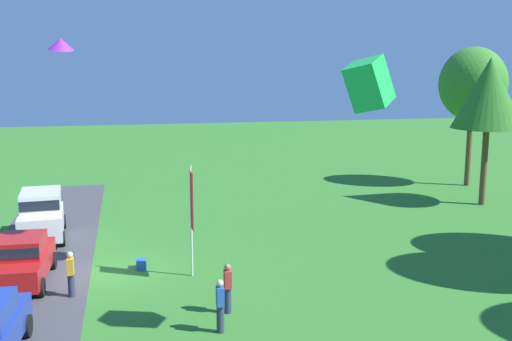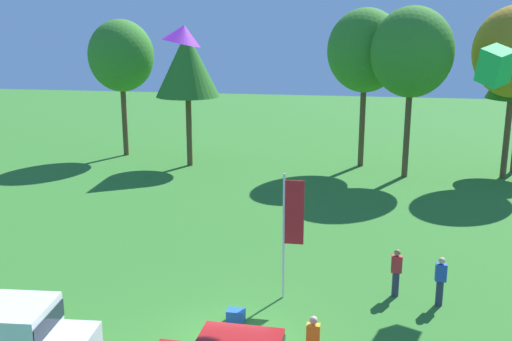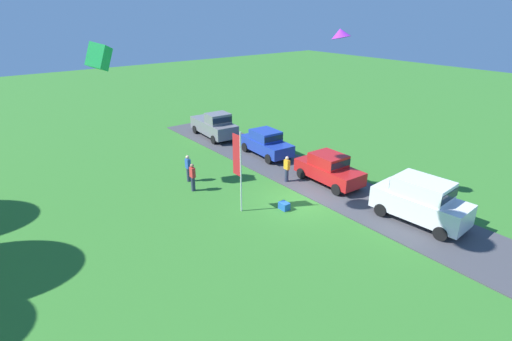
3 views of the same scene
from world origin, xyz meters
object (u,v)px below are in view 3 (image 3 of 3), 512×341
car_sedan_mid_row (329,168)px  cooler_box (284,206)px  person_on_lawn (193,177)px  kite_box_over_trees (99,57)px  car_suv_near_entrance (421,199)px  kite_delta_mid_center (341,33)px  car_sedan_by_flagpole (266,142)px  person_watching_sky (188,168)px  person_beside_suv (287,169)px  flag_banner (238,161)px  car_pickup_far_end (215,125)px

car_sedan_mid_row → cooler_box: car_sedan_mid_row is taller
person_on_lawn → kite_box_over_trees: bearing=45.8°
car_suv_near_entrance → kite_delta_mid_center: (4.51, 1.71, 7.66)m
cooler_box → kite_box_over_trees: 12.75m
person_on_lawn → car_suv_near_entrance: bearing=-145.1°
car_sedan_by_flagpole → person_watching_sky: size_ratio=2.63×
kite_box_over_trees → person_beside_suv: bearing=-123.7°
car_sedan_by_flagpole → flag_banner: (-5.63, 6.44, 1.75)m
car_sedan_by_flagpole → cooler_box: 8.46m
person_watching_sky → cooler_box: bearing=-161.0°
person_watching_sky → flag_banner: bearing=-176.6°
person_on_lawn → cooler_box: (-5.06, -2.70, -0.68)m
car_sedan_mid_row → car_pickup_far_end: (12.15, 0.51, 0.07)m
person_watching_sky → kite_box_over_trees: (1.88, 3.85, 6.79)m
person_watching_sky → person_on_lawn: bearing=161.5°
car_pickup_far_end → kite_box_over_trees: kite_box_over_trees is taller
person_on_lawn → flag_banner: 4.13m
car_sedan_by_flagpole → car_pickup_far_end: bearing=6.1°
kite_delta_mid_center → flag_banner: bearing=65.1°
car_pickup_far_end → kite_delta_mid_center: size_ratio=5.37×
person_on_lawn → kite_box_over_trees: size_ratio=1.36×
person_beside_suv → kite_box_over_trees: 12.35m
person_beside_suv → person_on_lawn: bearing=64.8°
person_on_lawn → kite_delta_mid_center: bearing=-136.6°
car_sedan_by_flagpole → kite_delta_mid_center: bearing=167.1°
person_on_lawn → kite_delta_mid_center: 11.29m
car_sedan_mid_row → flag_banner: bearing=84.7°
cooler_box → car_pickup_far_end: bearing=-16.5°
person_beside_suv → kite_box_over_trees: size_ratio=1.36×
kite_box_over_trees → kite_delta_mid_center: bearing=-135.7°
car_suv_near_entrance → person_watching_sky: 13.43m
car_sedan_by_flagpole → cooler_box: (-7.12, 4.50, -0.84)m
flag_banner → car_pickup_far_end: bearing=-26.7°
person_beside_suv → kite_box_over_trees: (5.73, 8.58, 6.79)m
flag_banner → car_sedan_by_flagpole: bearing=-48.8°
car_suv_near_entrance → car_pickup_far_end: (18.23, 0.56, -0.19)m
car_sedan_by_flagpole → flag_banner: flag_banner is taller
car_sedan_by_flagpole → kite_box_over_trees: size_ratio=3.57×
car_pickup_far_end → kite_box_over_trees: 12.82m
flag_banner → car_suv_near_entrance: bearing=-136.3°
car_suv_near_entrance → kite_box_over_trees: 18.28m
cooler_box → person_watching_sky: bearing=19.0°
car_suv_near_entrance → kite_delta_mid_center: kite_delta_mid_center is taller
car_sedan_by_flagpole → kite_delta_mid_center: (-7.78, 1.79, 7.91)m
car_sedan_mid_row → person_watching_sky: size_ratio=2.60×
car_sedan_by_flagpole → person_watching_sky: car_sedan_by_flagpole is taller
car_sedan_by_flagpole → person_on_lawn: car_sedan_by_flagpole is taller
car_pickup_far_end → cooler_box: 13.65m
person_on_lawn → car_pickup_far_end: bearing=-39.5°
car_pickup_far_end → cooler_box: size_ratio=9.16×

